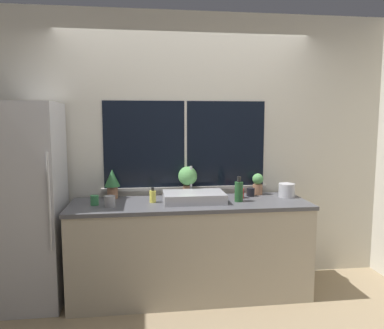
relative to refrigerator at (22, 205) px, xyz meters
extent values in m
plane|color=#937F60|center=(1.49, -0.34, -0.90)|extent=(14.00, 14.00, 0.00)
cube|color=beige|center=(1.49, 0.38, 0.45)|extent=(8.00, 0.06, 2.70)
cube|color=black|center=(1.49, 0.34, 0.50)|extent=(1.62, 0.01, 0.86)
cube|color=#BCB7AD|center=(1.49, 0.34, 0.50)|extent=(0.02, 0.01, 0.86)
cube|color=#BCB7AD|center=(1.49, 0.34, 0.06)|extent=(1.68, 0.04, 0.03)
cube|color=beige|center=(3.60, 1.16, 0.45)|extent=(0.06, 7.00, 2.70)
cube|color=#B2A893|center=(1.49, -0.02, -0.47)|extent=(2.18, 0.65, 0.86)
cube|color=#4C4C51|center=(1.49, -0.02, -0.03)|extent=(2.20, 0.67, 0.03)
cube|color=#B7B7BC|center=(0.00, 0.00, 0.00)|extent=(0.68, 0.61, 1.80)
cylinder|color=silver|center=(0.31, -0.32, 0.09)|extent=(0.02, 0.02, 0.81)
cube|color=#ADADB2|center=(1.53, -0.02, 0.04)|extent=(0.56, 0.37, 0.09)
cylinder|color=#B7B7BC|center=(1.53, 0.20, 0.01)|extent=(0.04, 0.04, 0.03)
cylinder|color=#B7B7BC|center=(1.53, 0.20, 0.16)|extent=(0.02, 0.02, 0.28)
cylinder|color=#9E6B4C|center=(0.77, 0.24, 0.05)|extent=(0.10, 0.10, 0.12)
cone|color=#2D6638|center=(0.77, 0.24, 0.19)|extent=(0.15, 0.15, 0.16)
cylinder|color=#9E6B4C|center=(1.50, 0.24, 0.05)|extent=(0.09, 0.09, 0.11)
sphere|color=#569951|center=(1.50, 0.24, 0.20)|extent=(0.19, 0.19, 0.19)
cylinder|color=#9E6B4C|center=(2.22, 0.24, 0.04)|extent=(0.10, 0.10, 0.11)
sphere|color=#569951|center=(2.22, 0.24, 0.15)|extent=(0.11, 0.11, 0.11)
cylinder|color=#DBD14C|center=(1.15, 0.01, 0.05)|extent=(0.06, 0.06, 0.11)
cylinder|color=black|center=(1.15, 0.01, 0.12)|extent=(0.03, 0.03, 0.03)
cylinder|color=#235128|center=(1.94, -0.05, 0.08)|extent=(0.08, 0.08, 0.18)
cylinder|color=black|center=(1.94, -0.05, 0.20)|extent=(0.04, 0.04, 0.05)
cylinder|color=gray|center=(0.77, -0.12, 0.04)|extent=(0.09, 0.09, 0.10)
cylinder|color=black|center=(2.12, 0.16, 0.03)|extent=(0.08, 0.08, 0.08)
cylinder|color=#38844C|center=(0.63, -0.03, 0.04)|extent=(0.07, 0.07, 0.09)
cylinder|color=#B72D28|center=(2.00, 0.09, 0.04)|extent=(0.07, 0.07, 0.09)
cylinder|color=#B2B2B7|center=(2.46, 0.08, 0.06)|extent=(0.16, 0.16, 0.13)
cone|color=#B2B2B7|center=(2.46, 0.08, 0.13)|extent=(0.13, 0.13, 0.01)
camera|label=1|loc=(1.07, -3.39, 0.76)|focal=35.00mm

